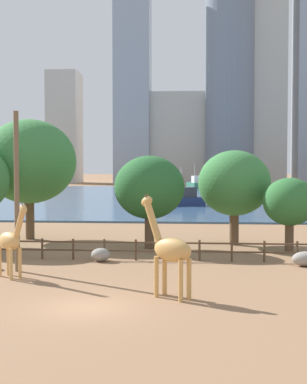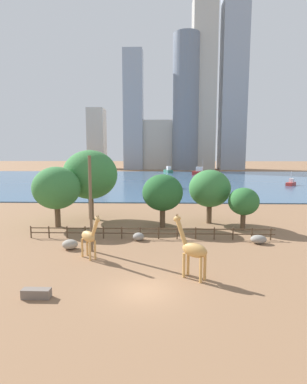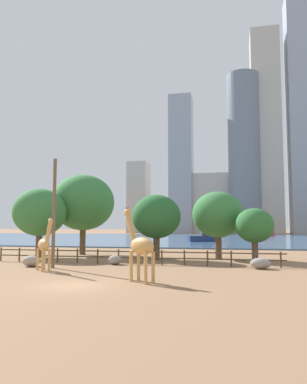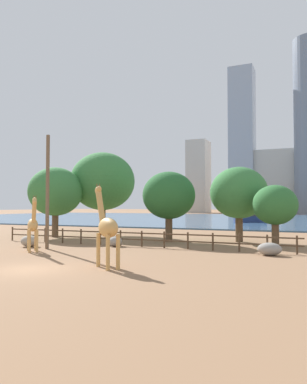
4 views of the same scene
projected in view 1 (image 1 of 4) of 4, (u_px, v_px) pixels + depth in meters
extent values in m
plane|color=#8C6647|center=(173.00, 197.00, 104.12)|extent=(400.00, 400.00, 0.00)
cube|color=#3D6084|center=(173.00, 197.00, 101.13)|extent=(180.00, 86.00, 0.20)
cylinder|color=tan|center=(156.00, 277.00, 26.41)|extent=(0.30, 0.30, 1.85)
cylinder|color=tan|center=(165.00, 275.00, 26.83)|extent=(0.30, 0.30, 1.85)
cylinder|color=tan|center=(181.00, 281.00, 25.45)|extent=(0.30, 0.30, 1.85)
cylinder|color=tan|center=(189.00, 279.00, 25.87)|extent=(0.30, 0.30, 1.85)
ellipsoid|color=tan|center=(173.00, 250.00, 26.08)|extent=(2.11, 1.90, 1.07)
cylinder|color=tan|center=(153.00, 222.00, 26.80)|extent=(1.07, 0.94, 2.01)
ellipsoid|color=tan|center=(147.00, 201.00, 27.03)|extent=(0.82, 0.74, 0.65)
cone|color=brown|center=(146.00, 195.00, 26.95)|extent=(0.14, 0.14, 0.19)
cone|color=brown|center=(148.00, 195.00, 27.07)|extent=(0.14, 0.14, 0.19)
cylinder|color=tan|center=(20.00, 263.00, 30.57)|extent=(0.27, 0.27, 1.65)
cylinder|color=tan|center=(11.00, 264.00, 30.24)|extent=(0.27, 0.27, 1.65)
cylinder|color=tan|center=(8.00, 260.00, 31.53)|extent=(0.27, 0.27, 1.65)
cylinder|color=tan|center=(0.00, 261.00, 31.20)|extent=(0.27, 0.27, 1.65)
ellipsoid|color=tan|center=(9.00, 241.00, 30.83)|extent=(1.81, 1.80, 0.95)
cylinder|color=tan|center=(19.00, 224.00, 29.94)|extent=(1.01, 1.00, 1.74)
ellipsoid|color=tan|center=(23.00, 209.00, 29.57)|extent=(0.71, 0.70, 0.62)
cone|color=brown|center=(25.00, 203.00, 29.60)|extent=(0.12, 0.12, 0.17)
cone|color=brown|center=(22.00, 203.00, 29.51)|extent=(0.12, 0.12, 0.17)
cylinder|color=brown|center=(17.00, 192.00, 32.47)|extent=(0.28, 0.28, 8.89)
ellipsoid|color=gray|center=(306.00, 259.00, 34.26)|extent=(1.61, 1.15, 0.86)
ellipsoid|color=gray|center=(101.00, 255.00, 35.90)|extent=(1.17, 1.09, 0.82)
cylinder|color=#4C3826|center=(12.00, 248.00, 36.95)|extent=(0.14, 0.14, 1.30)
cylinder|color=#4C3826|center=(42.00, 249.00, 36.80)|extent=(0.14, 0.14, 1.30)
cylinder|color=#4C3826|center=(73.00, 249.00, 36.64)|extent=(0.14, 0.14, 1.30)
cylinder|color=#4C3826|center=(104.00, 249.00, 36.49)|extent=(0.14, 0.14, 1.30)
cylinder|color=#4C3826|center=(136.00, 250.00, 36.33)|extent=(0.14, 0.14, 1.30)
cylinder|color=#4C3826|center=(167.00, 250.00, 36.17)|extent=(0.14, 0.14, 1.30)
cylinder|color=#4C3826|center=(199.00, 251.00, 36.02)|extent=(0.14, 0.14, 1.30)
cylinder|color=#4C3826|center=(232.00, 251.00, 35.86)|extent=(0.14, 0.14, 1.30)
cylinder|color=#4C3826|center=(264.00, 251.00, 35.71)|extent=(0.14, 0.14, 1.30)
cylinder|color=#4C3826|center=(297.00, 252.00, 35.55)|extent=(0.14, 0.14, 1.30)
cube|color=#4C3826|center=(123.00, 242.00, 36.37)|extent=(26.10, 0.08, 0.10)
cube|color=#4C3826|center=(124.00, 251.00, 36.39)|extent=(26.10, 0.08, 0.10)
cylinder|color=brown|center=(149.00, 232.00, 41.27)|extent=(0.66, 0.66, 2.34)
ellipsoid|color=#26602D|center=(149.00, 187.00, 41.11)|extent=(4.93, 4.93, 4.44)
cylinder|color=brown|center=(234.00, 228.00, 43.14)|extent=(0.68, 0.68, 2.42)
ellipsoid|color=#387A3D|center=(234.00, 183.00, 42.97)|extent=(5.31, 5.31, 4.78)
cylinder|color=brown|center=(30.00, 219.00, 46.36)|extent=(0.70, 0.70, 3.19)
ellipsoid|color=#387A3D|center=(29.00, 161.00, 46.13)|extent=(7.36, 7.36, 6.62)
cylinder|color=brown|center=(289.00, 237.00, 39.66)|extent=(0.59, 0.59, 1.98)
ellipsoid|color=#2D6B33|center=(290.00, 202.00, 39.54)|extent=(3.59, 3.59, 3.23)
cube|color=navy|center=(183.00, 202.00, 79.17)|extent=(6.07, 4.04, 1.14)
cube|color=#333338|center=(188.00, 192.00, 79.32)|extent=(2.42, 2.04, 1.37)
cylinder|color=silver|center=(181.00, 183.00, 78.95)|extent=(0.16, 0.16, 4.00)
cube|color=#337259|center=(195.00, 185.00, 135.11)|extent=(4.15, 6.71, 1.26)
cube|color=silver|center=(196.00, 179.00, 134.28)|extent=(2.16, 2.64, 1.52)
cylinder|color=silver|center=(194.00, 173.00, 135.28)|extent=(0.15, 0.15, 4.42)
cube|color=#B22D28|center=(257.00, 187.00, 121.41)|extent=(7.59, 4.92, 1.43)
cube|color=silver|center=(253.00, 180.00, 121.72)|extent=(3.01, 2.51, 1.71)
cylinder|color=silver|center=(259.00, 172.00, 121.10)|extent=(0.15, 0.15, 5.00)
cube|color=#B7B2A8|center=(65.00, 128.00, 173.58)|extent=(9.00, 10.77, 32.65)
cube|color=#B7B2A8|center=(263.00, 28.00, 162.02)|extent=(11.70, 14.60, 86.01)
cube|color=#B7B2A8|center=(180.00, 139.00, 167.53)|extent=(17.68, 14.35, 25.49)
cube|color=#939EAD|center=(133.00, 76.00, 163.53)|extent=(9.92, 9.28, 60.28)
cylinder|color=slate|center=(230.00, 61.00, 157.71)|extent=(13.30, 13.30, 66.42)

